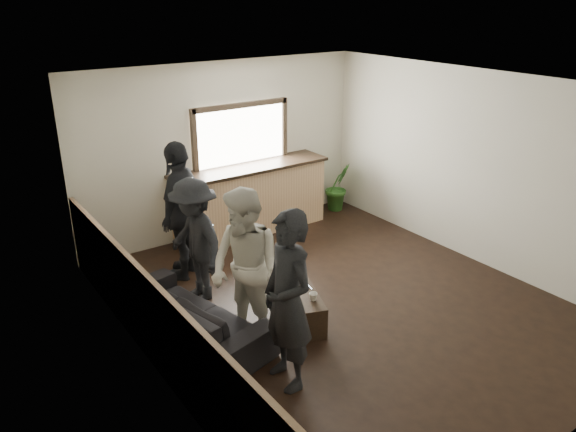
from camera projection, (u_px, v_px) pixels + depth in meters
ground at (339, 303)px, 7.31m from camera, size 5.00×6.00×0.01m
room_shell at (294, 210)px, 6.37m from camera, size 5.01×6.01×2.80m
bar_counter at (250, 195)px, 9.28m from camera, size 2.70×0.68×2.13m
sofa at (192, 314)px, 6.50m from camera, size 1.27×2.19×0.60m
coffee_table at (297, 308)px, 6.82m from camera, size 0.78×1.00×0.39m
cup_a at (285, 284)px, 6.89m from camera, size 0.16×0.16×0.09m
cup_b at (313, 297)px, 6.59m from camera, size 0.14×0.14×0.09m
potted_plant at (338, 187)px, 10.31m from camera, size 0.49×0.40×0.88m
person_a at (288, 301)px, 5.51m from camera, size 0.52×0.72×1.90m
person_b at (246, 270)px, 6.19m from camera, size 0.86×1.01×1.85m
person_c at (195, 241)px, 7.13m from camera, size 0.68×1.10×1.66m
person_d at (181, 210)px, 7.70m from camera, size 1.15×1.15×1.96m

